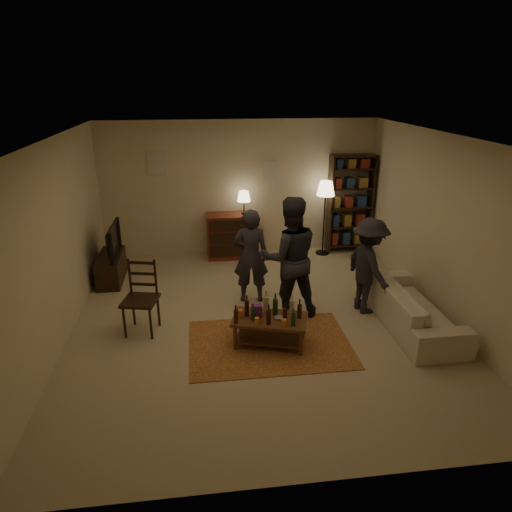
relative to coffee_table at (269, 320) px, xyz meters
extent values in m
plane|color=#C6B793|center=(-0.04, 0.66, -0.37)|extent=(6.00, 6.00, 0.00)
plane|color=beige|center=(-0.04, 3.66, 0.98)|extent=(5.50, 0.00, 5.50)
plane|color=beige|center=(-2.79, 0.66, 0.98)|extent=(0.00, 6.00, 6.00)
plane|color=beige|center=(2.71, 0.66, 0.98)|extent=(0.00, 6.00, 6.00)
plane|color=beige|center=(-0.04, -2.34, 0.98)|extent=(5.50, 0.00, 5.50)
plane|color=white|center=(-0.04, 0.66, 2.33)|extent=(6.00, 6.00, 0.00)
cube|color=beige|center=(-1.64, 3.64, 1.53)|extent=(0.35, 0.03, 0.45)
cube|color=beige|center=(0.56, 3.64, 1.33)|extent=(0.30, 0.03, 0.40)
cube|color=brown|center=(0.01, 0.00, -0.37)|extent=(2.20, 1.50, 0.01)
cube|color=brown|center=(0.01, 0.00, 0.01)|extent=(1.11, 0.81, 0.04)
cube|color=brown|center=(0.01, 0.00, -0.26)|extent=(0.99, 0.68, 0.02)
cylinder|color=brown|center=(-0.48, -0.08, -0.19)|extent=(0.05, 0.05, 0.37)
cylinder|color=brown|center=(0.37, -0.33, -0.19)|extent=(0.05, 0.05, 0.37)
cylinder|color=brown|center=(-0.35, 0.32, -0.19)|extent=(0.05, 0.05, 0.37)
cylinder|color=brown|center=(0.49, 0.07, -0.19)|extent=(0.05, 0.05, 0.37)
cylinder|color=orange|center=(-0.38, 0.08, 0.08)|extent=(0.07, 0.07, 0.10)
cylinder|color=orange|center=(-0.19, -0.14, 0.08)|extent=(0.07, 0.07, 0.09)
cylinder|color=orange|center=(0.11, 0.19, 0.09)|extent=(0.07, 0.07, 0.11)
cylinder|color=orange|center=(0.16, -0.23, 0.08)|extent=(0.07, 0.07, 0.09)
cube|color=#6E3085|center=(-0.16, 0.07, 0.12)|extent=(0.14, 0.09, 0.18)
cylinder|color=gray|center=(0.12, -0.06, 0.05)|extent=(0.12, 0.12, 0.03)
cube|color=black|center=(-1.76, 0.56, 0.13)|extent=(0.55, 0.55, 0.04)
cylinder|color=black|center=(-1.98, 0.42, -0.13)|extent=(0.04, 0.04, 0.49)
cylinder|color=black|center=(-1.62, 0.34, -0.13)|extent=(0.04, 0.04, 0.49)
cylinder|color=black|center=(-1.90, 0.79, -0.13)|extent=(0.04, 0.04, 0.49)
cylinder|color=black|center=(-1.53, 0.71, -0.13)|extent=(0.04, 0.04, 0.49)
cube|color=black|center=(-1.72, 0.75, 0.42)|extent=(0.37, 0.11, 0.55)
cube|color=black|center=(-2.49, 2.46, -0.12)|extent=(0.40, 1.00, 0.50)
imported|color=black|center=(-2.47, 2.46, 0.41)|extent=(0.13, 0.97, 0.56)
cube|color=maroon|center=(-0.24, 3.38, 0.08)|extent=(1.00, 0.48, 0.90)
cube|color=black|center=(-0.24, 3.13, -0.15)|extent=(0.92, 0.02, 0.22)
cube|color=black|center=(-0.24, 3.13, 0.11)|extent=(0.92, 0.02, 0.22)
cube|color=black|center=(-0.24, 3.13, 0.37)|extent=(0.92, 0.02, 0.22)
cylinder|color=black|center=(0.01, 3.38, 0.55)|extent=(0.12, 0.12, 0.04)
cylinder|color=black|center=(0.01, 3.38, 0.68)|extent=(0.02, 0.02, 0.22)
cone|color=#FFE5B2|center=(0.01, 3.38, 0.89)|extent=(0.26, 0.26, 0.20)
cube|color=black|center=(1.78, 3.44, 0.63)|extent=(0.04, 0.34, 2.00)
cube|color=black|center=(2.64, 3.44, 0.63)|extent=(0.04, 0.34, 2.00)
cube|color=black|center=(2.21, 3.44, -0.22)|extent=(0.90, 0.34, 0.03)
cube|color=black|center=(2.21, 3.44, 0.18)|extent=(0.90, 0.34, 0.03)
cube|color=black|center=(2.21, 3.44, 0.58)|extent=(0.90, 0.34, 0.03)
cube|color=black|center=(2.21, 3.44, 0.98)|extent=(0.90, 0.34, 0.03)
cube|color=black|center=(2.21, 3.44, 1.38)|extent=(0.90, 0.34, 0.03)
cube|color=black|center=(2.21, 3.44, 1.63)|extent=(0.90, 0.34, 0.03)
cube|color=maroon|center=(1.91, 3.44, -0.08)|extent=(0.12, 0.22, 0.26)
cube|color=navy|center=(2.16, 3.44, -0.08)|extent=(0.15, 0.22, 0.26)
cube|color=olive|center=(2.43, 3.44, -0.08)|extent=(0.18, 0.22, 0.26)
cube|color=navy|center=(1.91, 3.44, 0.31)|extent=(0.12, 0.22, 0.24)
cube|color=olive|center=(2.16, 3.44, 0.31)|extent=(0.15, 0.22, 0.24)
cube|color=maroon|center=(2.43, 3.44, 0.31)|extent=(0.18, 0.22, 0.24)
cube|color=olive|center=(1.91, 3.44, 0.70)|extent=(0.12, 0.22, 0.22)
cube|color=maroon|center=(2.16, 3.44, 0.70)|extent=(0.15, 0.22, 0.22)
cube|color=navy|center=(2.43, 3.44, 0.70)|extent=(0.18, 0.22, 0.22)
cube|color=maroon|center=(1.91, 3.44, 1.09)|extent=(0.12, 0.22, 0.20)
cube|color=navy|center=(2.16, 3.44, 1.09)|extent=(0.15, 0.22, 0.20)
cube|color=olive|center=(2.43, 3.44, 1.09)|extent=(0.18, 0.22, 0.20)
cube|color=navy|center=(1.91, 3.44, 1.48)|extent=(0.12, 0.22, 0.18)
cube|color=olive|center=(2.16, 3.44, 1.48)|extent=(0.15, 0.22, 0.18)
cube|color=maroon|center=(2.43, 3.44, 1.48)|extent=(0.18, 0.22, 0.18)
cylinder|color=black|center=(1.64, 3.31, -0.36)|extent=(0.28, 0.28, 0.03)
cylinder|color=black|center=(1.64, 3.31, 0.30)|extent=(0.03, 0.03, 1.34)
cone|color=#FFE5B2|center=(1.64, 3.31, 1.01)|extent=(0.36, 0.36, 0.28)
imported|color=beige|center=(2.16, 0.26, -0.07)|extent=(0.81, 2.08, 0.61)
imported|color=#2B2A32|center=(-0.09, 1.37, 0.40)|extent=(0.60, 0.42, 1.55)
imported|color=#28272F|center=(0.43, 0.84, 0.56)|extent=(0.93, 0.74, 1.87)
imported|color=#232228|center=(1.65, 0.79, 0.38)|extent=(0.77, 1.08, 1.51)
camera|label=1|loc=(-0.87, -5.35, 3.05)|focal=32.00mm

